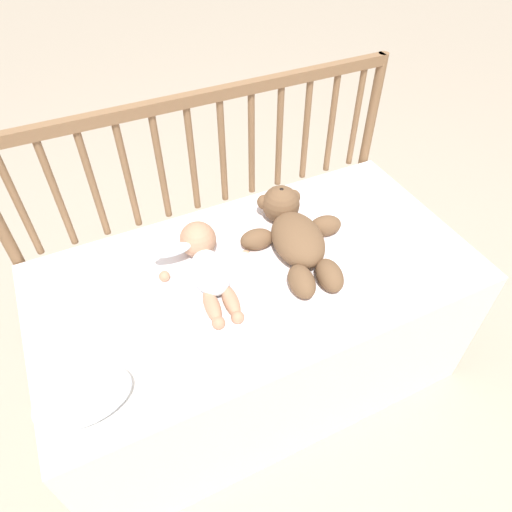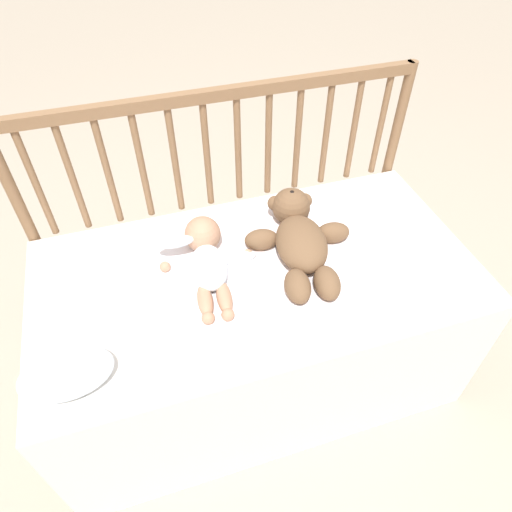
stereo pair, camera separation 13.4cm
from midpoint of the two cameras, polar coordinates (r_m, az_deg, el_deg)
ground_plane at (r=1.83m, az=-2.06°, el=-14.06°), size 12.00×12.00×0.00m
crib_mattress at (r=1.59m, az=-2.32°, el=-8.91°), size 1.33×0.70×0.56m
crib_rail at (r=1.56m, az=-8.40°, el=10.31°), size 1.33×0.04×0.97m
blanket at (r=1.40m, az=-2.42°, el=-1.14°), size 0.79×0.53×0.01m
teddy_bear at (r=1.42m, az=2.16°, el=2.71°), size 0.34×0.45×0.13m
baby at (r=1.36m, az=-9.03°, el=-0.95°), size 0.30×0.37×0.11m
small_pillow at (r=1.20m, az=-23.98°, el=-15.98°), size 0.23×0.15×0.06m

